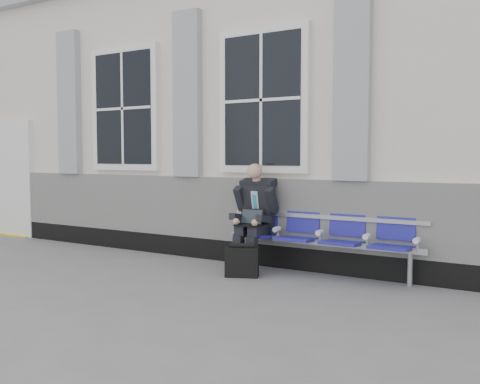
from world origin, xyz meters
The scene contains 5 objects.
ground centered at (0.00, 0.00, 0.00)m, with size 70.00×70.00×0.00m, color slate.
station_building centered at (-0.02, 3.47, 2.22)m, with size 14.40×4.40×4.49m.
bench centered at (1.27, 1.32, 0.55)m, with size 2.60×0.47×0.91m.
businessman centered at (0.38, 1.19, 0.76)m, with size 0.57×0.77×1.40m.
briefcase centered at (0.46, 0.72, 0.19)m, with size 0.45×0.32×0.42m.
Camera 1 is at (3.83, -4.91, 1.51)m, focal length 40.00 mm.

